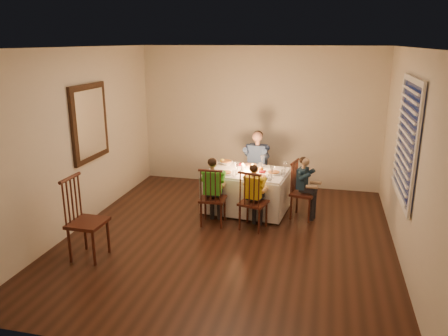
% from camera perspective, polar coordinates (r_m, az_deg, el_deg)
% --- Properties ---
extents(ground, '(5.00, 5.00, 0.00)m').
position_cam_1_polar(ground, '(6.26, 0.65, -9.07)').
color(ground, black).
rests_on(ground, ground).
extents(wall_left, '(0.02, 5.00, 2.60)m').
position_cam_1_polar(wall_left, '(6.68, -18.52, 3.51)').
color(wall_left, beige).
rests_on(wall_left, ground).
extents(wall_right, '(0.02, 5.00, 2.60)m').
position_cam_1_polar(wall_right, '(5.77, 23.04, 1.12)').
color(wall_right, beige).
rests_on(wall_right, ground).
extents(wall_back, '(4.50, 0.02, 2.60)m').
position_cam_1_polar(wall_back, '(8.23, 4.60, 6.58)').
color(wall_back, beige).
rests_on(wall_back, ground).
extents(ceiling, '(5.00, 5.00, 0.00)m').
position_cam_1_polar(ceiling, '(5.66, 0.74, 15.47)').
color(ceiling, white).
rests_on(ceiling, wall_back).
extents(dining_table, '(1.38, 1.06, 0.64)m').
position_cam_1_polar(dining_table, '(7.06, 3.03, -1.91)').
color(dining_table, white).
rests_on(dining_table, ground).
extents(chair_adult, '(0.42, 0.40, 0.91)m').
position_cam_1_polar(chair_adult, '(7.86, 4.22, -3.71)').
color(chair_adult, '#34140E').
rests_on(chair_adult, ground).
extents(chair_near_left, '(0.39, 0.37, 0.91)m').
position_cam_1_polar(chair_near_left, '(6.70, -1.43, -7.29)').
color(chair_near_left, '#34140E').
rests_on(chair_near_left, ground).
extents(chair_near_right, '(0.45, 0.43, 0.91)m').
position_cam_1_polar(chair_near_right, '(6.56, 3.80, -7.86)').
color(chair_near_right, '#34140E').
rests_on(chair_near_right, ground).
extents(chair_end, '(0.43, 0.45, 0.91)m').
position_cam_1_polar(chair_end, '(7.04, 10.18, -6.38)').
color(chair_end, '#34140E').
rests_on(chair_end, ground).
extents(chair_extra, '(0.43, 0.45, 1.08)m').
position_cam_1_polar(chair_extra, '(6.00, -17.00, -11.04)').
color(chair_extra, '#34140E').
rests_on(chair_extra, ground).
extents(adult, '(0.47, 0.44, 1.19)m').
position_cam_1_polar(adult, '(7.86, 4.22, -3.71)').
color(adult, navy).
rests_on(adult, ground).
extents(child_green, '(0.35, 0.33, 1.05)m').
position_cam_1_polar(child_green, '(6.70, -1.43, -7.29)').
color(child_green, green).
rests_on(child_green, ground).
extents(child_yellow, '(0.36, 0.34, 0.99)m').
position_cam_1_polar(child_yellow, '(6.56, 3.80, -7.86)').
color(child_yellow, yellow).
rests_on(child_yellow, ground).
extents(child_teal, '(0.34, 0.36, 0.98)m').
position_cam_1_polar(child_teal, '(7.04, 10.18, -6.38)').
color(child_teal, '#192D3E').
rests_on(child_teal, ground).
extents(setting_adult, '(0.29, 0.29, 0.02)m').
position_cam_1_polar(setting_adult, '(7.27, 3.62, 0.28)').
color(setting_adult, silver).
rests_on(setting_adult, dining_table).
extents(setting_green, '(0.29, 0.29, 0.02)m').
position_cam_1_polar(setting_green, '(6.85, 0.22, -0.70)').
color(setting_green, silver).
rests_on(setting_green, dining_table).
extents(setting_yellow, '(0.29, 0.29, 0.02)m').
position_cam_1_polar(setting_yellow, '(6.67, 4.77, -1.23)').
color(setting_yellow, silver).
rests_on(setting_yellow, dining_table).
extents(setting_teal, '(0.29, 0.29, 0.02)m').
position_cam_1_polar(setting_teal, '(6.91, 6.50, -0.66)').
color(setting_teal, silver).
rests_on(setting_teal, dining_table).
extents(candle_left, '(0.06, 0.06, 0.10)m').
position_cam_1_polar(candle_left, '(7.01, 2.46, 0.04)').
color(candle_left, silver).
rests_on(candle_left, dining_table).
extents(candle_right, '(0.06, 0.06, 0.10)m').
position_cam_1_polar(candle_right, '(6.97, 3.73, -0.09)').
color(candle_right, silver).
rests_on(candle_right, dining_table).
extents(squash, '(0.09, 0.09, 0.09)m').
position_cam_1_polar(squash, '(7.39, -0.22, 0.87)').
color(squash, yellow).
rests_on(squash, dining_table).
extents(orange_fruit, '(0.08, 0.08, 0.08)m').
position_cam_1_polar(orange_fruit, '(6.98, 4.85, -0.17)').
color(orange_fruit, orange).
rests_on(orange_fruit, dining_table).
extents(serving_bowl, '(0.31, 0.31, 0.06)m').
position_cam_1_polar(serving_bowl, '(7.36, 0.30, 0.66)').
color(serving_bowl, silver).
rests_on(serving_bowl, dining_table).
extents(wall_mirror, '(0.06, 0.95, 1.15)m').
position_cam_1_polar(wall_mirror, '(6.87, -17.14, 5.68)').
color(wall_mirror, black).
rests_on(wall_mirror, wall_left).
extents(window_blinds, '(0.07, 1.34, 1.54)m').
position_cam_1_polar(window_blinds, '(5.82, 22.68, 3.30)').
color(window_blinds, '#0D1534').
rests_on(window_blinds, wall_right).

